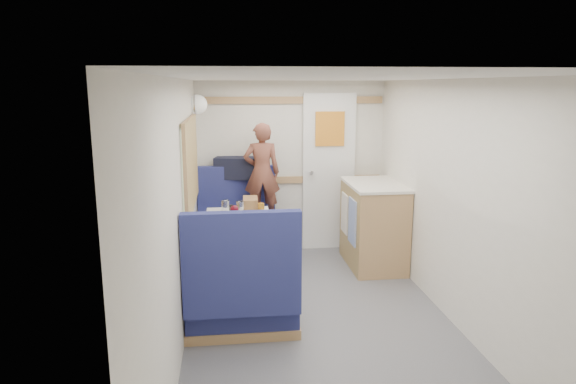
{
  "coord_description": "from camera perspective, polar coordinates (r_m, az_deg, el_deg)",
  "views": [
    {
      "loc": [
        -0.73,
        -3.7,
        1.95
      ],
      "look_at": [
        -0.19,
        0.9,
        0.98
      ],
      "focal_mm": 32.0,
      "sensor_mm": 36.0,
      "label": 1
    }
  ],
  "objects": [
    {
      "name": "tumbler_right",
      "position": [
        5.05,
        -5.35,
        -1.67
      ],
      "size": [
        0.07,
        0.07,
        0.12
      ],
      "primitive_type": "cylinder",
      "color": "white",
      "rests_on": "dinette_table"
    },
    {
      "name": "cheese_block",
      "position": [
        4.64,
        -4.11,
        -3.17
      ],
      "size": [
        0.11,
        0.08,
        0.03
      ],
      "primitive_type": "cube",
      "rotation": [
        0.0,
        0.0,
        -0.36
      ],
      "color": "#DDCB7F",
      "rests_on": "tray"
    },
    {
      "name": "tumbler_left",
      "position": [
        4.63,
        -8.26,
        -3.05
      ],
      "size": [
        0.07,
        0.07,
        0.11
      ],
      "primitive_type": "cylinder",
      "color": "white",
      "rests_on": "dinette_table"
    },
    {
      "name": "wall_back",
      "position": [
        6.06,
        0.32,
        2.8
      ],
      "size": [
        2.2,
        0.02,
        2.0
      ],
      "primitive_type": "cube",
      "color": "silver",
      "rests_on": "floor"
    },
    {
      "name": "galley_counter",
      "position": [
        5.67,
        9.44,
        -3.53
      ],
      "size": [
        0.57,
        0.92,
        0.92
      ],
      "color": "olive",
      "rests_on": "floor"
    },
    {
      "name": "rear_door",
      "position": [
        6.11,
        4.55,
        2.56
      ],
      "size": [
        0.62,
        0.12,
        1.86
      ],
      "color": "white",
      "rests_on": "wall_back"
    },
    {
      "name": "duffel_bag",
      "position": [
        5.89,
        -5.6,
        2.69
      ],
      "size": [
        0.55,
        0.35,
        0.24
      ],
      "primitive_type": "cube",
      "rotation": [
        0.0,
        0.0,
        -0.22
      ],
      "color": "black",
      "rests_on": "ledge"
    },
    {
      "name": "dinette_table",
      "position": [
        4.9,
        -5.48,
        -4.67
      ],
      "size": [
        0.62,
        0.92,
        0.72
      ],
      "color": "white",
      "rests_on": "floor"
    },
    {
      "name": "person",
      "position": [
        5.67,
        -2.93,
        2.16
      ],
      "size": [
        0.4,
        0.27,
        1.1
      ],
      "primitive_type": "imported",
      "rotation": [
        0.0,
        0.0,
        3.14
      ],
      "color": "brown",
      "rests_on": "bench_far"
    },
    {
      "name": "bench_far",
      "position": [
        5.8,
        -5.63,
        -4.78
      ],
      "size": [
        0.9,
        0.59,
        1.05
      ],
      "color": "#191F50",
      "rests_on": "floor"
    },
    {
      "name": "pepper_grinder",
      "position": [
        4.98,
        -6.32,
        -1.98
      ],
      "size": [
        0.04,
        0.04,
        0.1
      ],
      "primitive_type": "cylinder",
      "color": "black",
      "rests_on": "dinette_table"
    },
    {
      "name": "oak_trim_low",
      "position": [
        6.07,
        0.34,
        1.37
      ],
      "size": [
        2.15,
        0.02,
        0.08
      ],
      "primitive_type": "cube",
      "color": "olive",
      "rests_on": "wall_back"
    },
    {
      "name": "ledge",
      "position": [
        5.91,
        -5.79,
        1.32
      ],
      "size": [
        0.9,
        0.14,
        0.04
      ],
      "primitive_type": "cube",
      "color": "olive",
      "rests_on": "bench_far"
    },
    {
      "name": "beer_glass",
      "position": [
        5.03,
        -3.01,
        -1.8
      ],
      "size": [
        0.06,
        0.06,
        0.1
      ],
      "primitive_type": "cylinder",
      "color": "#8D5814",
      "rests_on": "dinette_table"
    },
    {
      "name": "bench_near",
      "position": [
        4.17,
        -5.13,
        -11.54
      ],
      "size": [
        0.9,
        0.59,
        1.05
      ],
      "color": "#191F50",
      "rests_on": "floor"
    },
    {
      "name": "bread_loaf",
      "position": [
        5.21,
        -4.2,
        -1.25
      ],
      "size": [
        0.15,
        0.27,
        0.11
      ],
      "primitive_type": "cube",
      "rotation": [
        0.0,
        0.0,
        -0.04
      ],
      "color": "olive",
      "rests_on": "dinette_table"
    },
    {
      "name": "wall_right",
      "position": [
        4.23,
        19.16,
        -1.83
      ],
      "size": [
        0.02,
        4.5,
        2.0
      ],
      "primitive_type": "cube",
      "color": "silver",
      "rests_on": "floor"
    },
    {
      "name": "dome_light",
      "position": [
        5.56,
        -10.01,
        9.57
      ],
      "size": [
        0.2,
        0.2,
        0.2
      ],
      "primitive_type": "sphere",
      "color": "white",
      "rests_on": "wall_left"
    },
    {
      "name": "orange_fruit",
      "position": [
        4.55,
        -3.54,
        -3.18
      ],
      "size": [
        0.07,
        0.07,
        0.07
      ],
      "primitive_type": "sphere",
      "color": "orange",
      "rests_on": "tray"
    },
    {
      "name": "ceiling",
      "position": [
        3.77,
        4.61,
        12.53
      ],
      "size": [
        4.5,
        4.5,
        0.0
      ],
      "primitive_type": "plane",
      "rotation": [
        3.14,
        0.0,
        0.0
      ],
      "color": "silver",
      "rests_on": "wall_back"
    },
    {
      "name": "wall_left",
      "position": [
        3.83,
        -12.01,
        -2.8
      ],
      "size": [
        0.02,
        4.5,
        2.0
      ],
      "primitive_type": "cube",
      "color": "silver",
      "rests_on": "floor"
    },
    {
      "name": "salt_grinder",
      "position": [
        4.76,
        -5.22,
        -2.62
      ],
      "size": [
        0.04,
        0.04,
        0.09
      ],
      "primitive_type": "cylinder",
      "color": "silver",
      "rests_on": "dinette_table"
    },
    {
      "name": "tumbler_mid",
      "position": [
        5.07,
        -6.97,
        -1.61
      ],
      "size": [
        0.08,
        0.08,
        0.12
      ],
      "primitive_type": "cylinder",
      "color": "white",
      "rests_on": "dinette_table"
    },
    {
      "name": "tray",
      "position": [
        4.75,
        -3.1,
        -3.08
      ],
      "size": [
        0.29,
        0.38,
        0.02
      ],
      "primitive_type": "cube",
      "rotation": [
        0.0,
        0.0,
        0.0
      ],
      "color": "white",
      "rests_on": "dinette_table"
    },
    {
      "name": "side_window",
      "position": [
        4.76,
        -10.83,
        3.14
      ],
      "size": [
        0.04,
        1.3,
        0.72
      ],
      "primitive_type": "cube",
      "color": "#A8B69A",
      "rests_on": "wall_left"
    },
    {
      "name": "oak_trim_high",
      "position": [
        5.97,
        0.35,
        10.18
      ],
      "size": [
        2.15,
        0.02,
        0.08
      ],
      "primitive_type": "cube",
      "color": "olive",
      "rests_on": "wall_back"
    },
    {
      "name": "wine_glass",
      "position": [
        4.66,
        -5.97,
        -2.0
      ],
      "size": [
        0.08,
        0.08,
        0.17
      ],
      "color": "white",
      "rests_on": "dinette_table"
    },
    {
      "name": "floor",
      "position": [
        4.24,
        4.15,
        -15.59
      ],
      "size": [
        4.5,
        4.5,
        0.0
      ],
      "primitive_type": "plane",
      "color": "#515156",
      "rests_on": "ground"
    }
  ]
}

